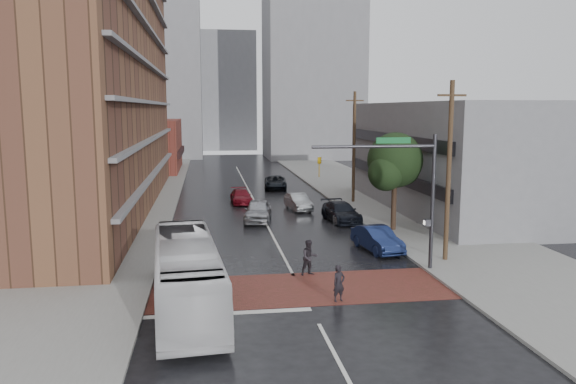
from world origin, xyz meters
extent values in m
plane|color=black|center=(0.00, 0.00, 0.00)|extent=(160.00, 160.00, 0.00)
cube|color=maroon|center=(0.00, 0.50, 0.01)|extent=(14.00, 5.00, 0.02)
cube|color=gray|center=(-11.50, 25.00, 0.07)|extent=(9.00, 90.00, 0.15)
cube|color=gray|center=(11.50, 25.00, 0.07)|extent=(9.00, 90.00, 0.15)
cube|color=brown|center=(-14.00, 24.00, 14.00)|extent=(10.00, 44.00, 28.00)
cube|color=brown|center=(-12.00, 54.00, 3.50)|extent=(8.00, 16.00, 7.00)
cube|color=gray|center=(16.50, 20.00, 4.50)|extent=(11.00, 26.00, 9.00)
cube|color=gray|center=(-14.00, 78.00, 16.00)|extent=(18.00, 16.00, 32.00)
cube|color=gray|center=(14.00, 72.00, 18.00)|extent=(16.00, 14.00, 36.00)
cube|color=gray|center=(0.00, 95.00, 12.00)|extent=(12.00, 10.00, 24.00)
cylinder|color=#332319|center=(8.50, 12.00, 2.00)|extent=(0.36, 0.36, 4.00)
sphere|color=black|center=(8.50, 12.00, 5.00)|extent=(3.80, 3.80, 3.80)
sphere|color=black|center=(7.60, 11.20, 4.20)|extent=(2.40, 2.40, 2.40)
sphere|color=black|center=(9.30, 12.80, 4.40)|extent=(2.60, 2.60, 2.60)
cylinder|color=#2D2D33|center=(7.30, 2.50, 3.60)|extent=(0.20, 0.20, 7.20)
cylinder|color=#2D2D33|center=(4.10, 2.50, 6.60)|extent=(6.40, 0.16, 0.16)
imported|color=gold|center=(1.30, 2.50, 5.60)|extent=(0.20, 0.16, 1.00)
cube|color=#0C5926|center=(5.10, 2.50, 6.90)|extent=(1.80, 0.05, 0.30)
cube|color=#2D2D33|center=(7.05, 2.50, 2.60)|extent=(0.30, 0.30, 0.35)
cylinder|color=#473321|center=(8.80, 4.00, 5.00)|extent=(0.26, 0.26, 10.00)
cube|color=#473321|center=(8.80, 4.00, 9.20)|extent=(1.60, 0.12, 0.12)
cylinder|color=#473321|center=(8.80, 24.00, 5.00)|extent=(0.26, 0.26, 10.00)
cube|color=#473321|center=(8.80, 24.00, 9.20)|extent=(1.60, 0.12, 0.12)
imported|color=silver|center=(-5.22, -1.55, 1.53)|extent=(3.47, 11.13, 3.05)
imported|color=black|center=(1.40, -1.50, 0.82)|extent=(0.70, 0.59, 1.65)
imported|color=black|center=(0.83, 2.62, 0.93)|extent=(1.04, 0.90, 1.85)
imported|color=#9FA1A7|center=(-0.51, 16.94, 0.82)|extent=(2.70, 5.07, 1.64)
imported|color=#9FA3A6|center=(3.30, 21.25, 0.69)|extent=(1.99, 4.36, 1.39)
imported|color=maroon|center=(-1.28, 25.42, 0.62)|extent=(1.95, 4.38, 1.25)
imported|color=black|center=(2.92, 34.09, 0.69)|extent=(2.77, 5.18, 1.38)
imported|color=#16224D|center=(5.77, 6.93, 0.74)|extent=(2.29, 4.67, 1.47)
imported|color=black|center=(5.74, 16.00, 0.72)|extent=(2.54, 5.16, 1.44)
imported|color=#A6A7AD|center=(5.65, 16.00, 0.67)|extent=(1.65, 3.98, 1.35)
camera|label=1|loc=(-4.27, -24.87, 8.49)|focal=35.00mm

